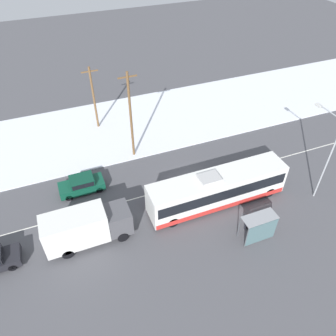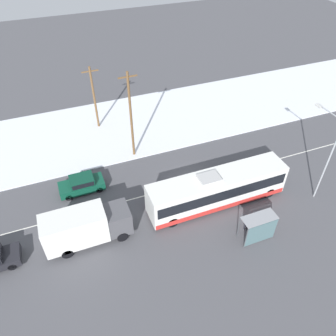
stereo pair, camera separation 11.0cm
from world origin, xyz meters
The scene contains 11 objects.
ground_plane centered at (0.00, 0.00, 0.00)m, with size 120.00×120.00×0.00m, color #4C4C51.
snow_lot centered at (0.00, 11.86, 0.06)m, with size 80.00×12.87×0.12m.
lane_marking_center centered at (0.00, 0.00, 0.00)m, with size 60.00×0.12×0.00m.
city_bus centered at (1.22, -3.09, 1.65)m, with size 12.49×2.57×3.38m.
box_truck centered at (-10.29, -3.10, 1.74)m, with size 6.74×2.30×3.17m.
sedan_car centered at (-9.66, 2.79, 0.84)m, with size 4.09×1.80×1.55m.
pedestrian_at_stop centered at (2.14, -6.72, 1.07)m, with size 0.63×0.28×1.75m.
bus_shelter centered at (2.36, -8.00, 1.67)m, with size 2.76×1.20×2.40m.
streetlamp centered at (10.02, -5.14, 5.18)m, with size 0.36×3.12×8.21m.
utility_pole_roadside centered at (-3.64, 6.17, 4.87)m, with size 1.80×0.24×9.36m.
utility_pole_snowlot centered at (-5.98, 12.87, 3.91)m, with size 1.80×0.24×7.45m.
Camera 1 is at (-10.32, -20.51, 21.67)m, focal length 35.00 mm.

